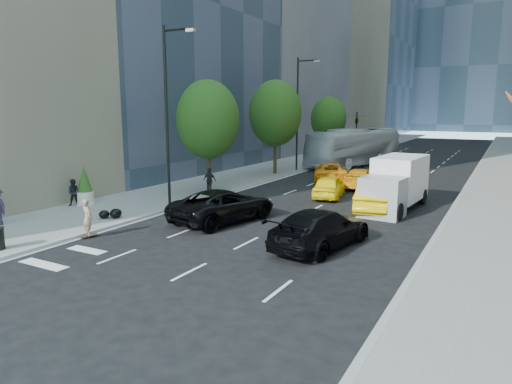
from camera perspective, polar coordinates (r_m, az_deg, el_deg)
The scene contains 23 objects.
ground at distance 20.16m, azimuth -3.67°, elevation -6.01°, with size 160.00×160.00×0.00m, color black.
sidewalk_left at distance 50.51m, azimuth 6.18°, elevation 3.91°, with size 6.00×120.00×0.15m, color slate.
sidewalk_right at distance 46.59m, azimuth 28.24°, elevation 2.20°, with size 4.00×120.00×0.15m, color slate.
tower_left_end at distance 115.62m, azimuth 13.05°, elevation 22.22°, with size 20.00×28.00×60.00m, color #2F3C49.
lamp_near at distance 26.33m, azimuth -10.84°, elevation 10.47°, with size 2.13×0.22×10.00m.
lamp_far at distance 41.79m, azimuth 5.41°, elevation 10.48°, with size 2.13×0.22×10.00m.
tree_near at distance 30.85m, azimuth -6.04°, elevation 8.98°, with size 4.20×4.20×7.46m.
tree_mid at distance 39.45m, azimuth 2.43°, elevation 9.81°, with size 4.50×4.50×7.99m.
tree_far at distance 51.41m, azimuth 9.03°, elevation 9.04°, with size 3.90×3.90×6.92m.
traffic_signal at distance 58.75m, azimuth 12.48°, elevation 8.69°, with size 2.48×0.53×5.20m.
skateboarder at distance 21.60m, azimuth -20.32°, elevation -3.28°, with size 0.60×0.39×1.64m, color #847052.
black_sedan_lincoln at distance 23.32m, azimuth -4.08°, elevation -1.68°, with size 2.74×5.94×1.65m, color black.
black_sedan_mercedes at distance 19.07m, azimuth 8.08°, elevation -4.52°, with size 2.27×5.58×1.62m, color black.
taxi_a at distance 29.91m, azimuth 9.12°, elevation 0.68°, with size 1.70×4.23×1.44m, color yellow.
taxi_b at distance 26.47m, azimuth 14.79°, elevation -0.55°, with size 1.75×5.02×1.65m, color yellow.
taxi_c at distance 36.70m, azimuth 9.34°, elevation 2.51°, with size 2.53×5.49×1.52m, color orange.
taxi_d at distance 34.13m, azimuth 12.94°, elevation 1.70°, with size 1.96×4.82×1.40m, color orange.
city_bus at distance 47.45m, azimuth 12.24°, elevation 5.50°, with size 3.13×13.40×3.73m, color silver.
box_truck at distance 27.14m, azimuth 17.07°, elevation 1.07°, with size 2.72×6.38×2.98m.
pedestrian_a at distance 28.26m, azimuth -21.78°, elevation -0.06°, with size 0.76×0.59×1.56m, color black.
pedestrian_b at distance 30.57m, azimuth -5.80°, elevation 1.46°, with size 0.97×0.41×1.66m, color black.
planter_shrub at distance 28.43m, azimuth -20.64°, elevation 0.71°, with size 0.95×0.95×2.29m.
garbage_bags at distance 24.52m, azimuth -17.65°, elevation -2.61°, with size 0.99×0.96×0.49m.
Camera 1 is at (10.50, -16.25, 5.66)m, focal length 32.00 mm.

